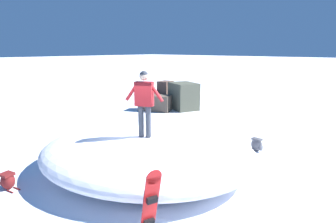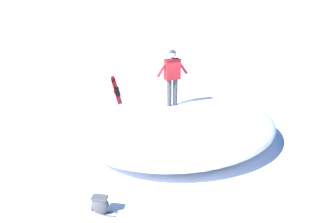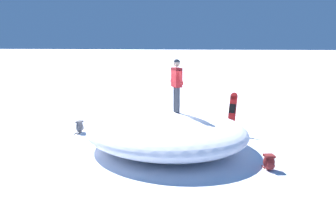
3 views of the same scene
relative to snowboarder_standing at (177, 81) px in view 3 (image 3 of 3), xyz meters
The scene contains 6 objects.
ground 2.20m from the snowboarder_standing, 122.78° to the left, with size 240.00×240.00×0.00m, color white.
snow_mound 1.65m from the snowboarder_standing, 141.74° to the right, with size 6.08×5.05×1.14m, color white.
snowboarder_standing is the anchor object (origin of this frame).
snowboard_primary_upright 3.10m from the snowboarder_standing, 47.99° to the left, with size 0.40×0.50×1.53m.
backpack_near 3.95m from the snowboarder_standing, 36.84° to the right, with size 0.38×0.55×0.42m.
backpack_far 4.53m from the snowboarder_standing, 159.46° to the left, with size 0.26×0.59×0.46m.
Camera 3 is at (1.57, -12.87, 3.49)m, focal length 42.35 mm.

